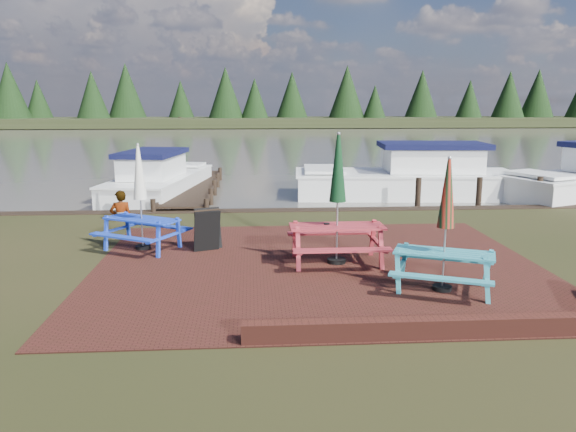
{
  "coord_description": "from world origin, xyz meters",
  "views": [
    {
      "loc": [
        -1.33,
        -9.9,
        3.31
      ],
      "look_at": [
        -0.59,
        1.3,
        1.0
      ],
      "focal_mm": 35.0,
      "sensor_mm": 36.0,
      "label": 1
    }
  ],
  "objects_px": {
    "boat_jetty": "(159,182)",
    "person": "(120,191)",
    "picnic_table_red": "(337,219)",
    "jetty": "(194,187)",
    "picnic_table_teal": "(444,246)",
    "picnic_table_blue": "(141,214)",
    "boat_near": "(410,179)",
    "chalkboard": "(208,230)"
  },
  "relations": [
    {
      "from": "picnic_table_red",
      "to": "boat_near",
      "type": "xyz_separation_m",
      "value": [
        4.14,
        9.13,
        -0.48
      ]
    },
    {
      "from": "chalkboard",
      "to": "boat_jetty",
      "type": "relative_size",
      "value": 0.13
    },
    {
      "from": "chalkboard",
      "to": "person",
      "type": "xyz_separation_m",
      "value": [
        -2.7,
        3.49,
        0.35
      ]
    },
    {
      "from": "boat_jetty",
      "to": "person",
      "type": "bearing_deg",
      "value": -84.0
    },
    {
      "from": "picnic_table_blue",
      "to": "chalkboard",
      "type": "height_order",
      "value": "picnic_table_blue"
    },
    {
      "from": "picnic_table_teal",
      "to": "jetty",
      "type": "relative_size",
      "value": 0.26
    },
    {
      "from": "picnic_table_blue",
      "to": "person",
      "type": "height_order",
      "value": "picnic_table_blue"
    },
    {
      "from": "picnic_table_red",
      "to": "picnic_table_blue",
      "type": "height_order",
      "value": "picnic_table_red"
    },
    {
      "from": "picnic_table_blue",
      "to": "jetty",
      "type": "bearing_deg",
      "value": 117.95
    },
    {
      "from": "picnic_table_teal",
      "to": "chalkboard",
      "type": "distance_m",
      "value": 5.3
    },
    {
      "from": "boat_jetty",
      "to": "person",
      "type": "xyz_separation_m",
      "value": [
        -0.31,
        -4.89,
        0.45
      ]
    },
    {
      "from": "picnic_table_teal",
      "to": "boat_jetty",
      "type": "relative_size",
      "value": 0.34
    },
    {
      "from": "picnic_table_red",
      "to": "chalkboard",
      "type": "xyz_separation_m",
      "value": [
        -2.73,
        1.21,
        -0.45
      ]
    },
    {
      "from": "picnic_table_blue",
      "to": "boat_jetty",
      "type": "distance_m",
      "value": 8.24
    },
    {
      "from": "picnic_table_teal",
      "to": "picnic_table_blue",
      "type": "xyz_separation_m",
      "value": [
        -5.83,
        3.22,
        0.0
      ]
    },
    {
      "from": "picnic_table_teal",
      "to": "boat_jetty",
      "type": "bearing_deg",
      "value": 143.59
    },
    {
      "from": "picnic_table_blue",
      "to": "boat_near",
      "type": "relative_size",
      "value": 0.29
    },
    {
      "from": "picnic_table_red",
      "to": "person",
      "type": "relative_size",
      "value": 1.6
    },
    {
      "from": "picnic_table_red",
      "to": "boat_jetty",
      "type": "bearing_deg",
      "value": 117.88
    },
    {
      "from": "person",
      "to": "picnic_table_teal",
      "type": "bearing_deg",
      "value": 119.41
    },
    {
      "from": "picnic_table_red",
      "to": "picnic_table_blue",
      "type": "xyz_separation_m",
      "value": [
        -4.21,
        1.41,
        -0.11
      ]
    },
    {
      "from": "picnic_table_blue",
      "to": "picnic_table_red",
      "type": "bearing_deg",
      "value": 11.39
    },
    {
      "from": "chalkboard",
      "to": "boat_near",
      "type": "bearing_deg",
      "value": 28.36
    },
    {
      "from": "picnic_table_red",
      "to": "boat_near",
      "type": "distance_m",
      "value": 10.04
    },
    {
      "from": "boat_jetty",
      "to": "person",
      "type": "height_order",
      "value": "person"
    },
    {
      "from": "boat_near",
      "to": "chalkboard",
      "type": "bearing_deg",
      "value": 143.64
    },
    {
      "from": "jetty",
      "to": "picnic_table_blue",
      "type": "bearing_deg",
      "value": -91.98
    },
    {
      "from": "jetty",
      "to": "boat_jetty",
      "type": "distance_m",
      "value": 1.33
    },
    {
      "from": "boat_jetty",
      "to": "picnic_table_teal",
      "type": "bearing_deg",
      "value": -49.8
    },
    {
      "from": "boat_jetty",
      "to": "person",
      "type": "relative_size",
      "value": 4.2
    },
    {
      "from": "jetty",
      "to": "boat_near",
      "type": "xyz_separation_m",
      "value": [
        8.05,
        -0.95,
        0.34
      ]
    },
    {
      "from": "picnic_table_teal",
      "to": "person",
      "type": "distance_m",
      "value": 9.59
    },
    {
      "from": "picnic_table_blue",
      "to": "boat_near",
      "type": "bearing_deg",
      "value": 72.67
    },
    {
      "from": "picnic_table_blue",
      "to": "boat_near",
      "type": "xyz_separation_m",
      "value": [
        8.35,
        7.72,
        -0.38
      ]
    },
    {
      "from": "picnic_table_teal",
      "to": "picnic_table_red",
      "type": "bearing_deg",
      "value": 154.77
    },
    {
      "from": "picnic_table_red",
      "to": "jetty",
      "type": "xyz_separation_m",
      "value": [
        -3.91,
        10.08,
        -0.82
      ]
    },
    {
      "from": "picnic_table_red",
      "to": "boat_jetty",
      "type": "height_order",
      "value": "picnic_table_red"
    },
    {
      "from": "boat_jetty",
      "to": "picnic_table_blue",
      "type": "bearing_deg",
      "value": -74.05
    },
    {
      "from": "jetty",
      "to": "picnic_table_teal",
      "type": "bearing_deg",
      "value": -65.08
    },
    {
      "from": "picnic_table_teal",
      "to": "person",
      "type": "relative_size",
      "value": 1.41
    },
    {
      "from": "picnic_table_red",
      "to": "jetty",
      "type": "height_order",
      "value": "picnic_table_red"
    },
    {
      "from": "jetty",
      "to": "boat_near",
      "type": "relative_size",
      "value": 1.09
    }
  ]
}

